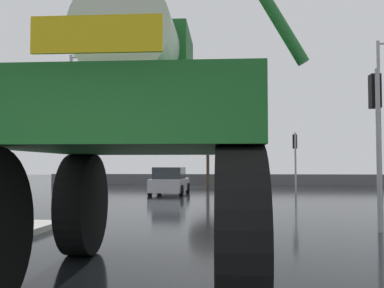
# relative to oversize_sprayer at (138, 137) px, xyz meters

# --- Properties ---
(ground_plane) EXTENTS (120.00, 120.00, 0.00)m
(ground_plane) POSITION_rel_oversize_sprayer_xyz_m (0.01, 13.74, -2.00)
(ground_plane) COLOR black
(oversize_sprayer) EXTENTS (4.00, 5.48, 4.54)m
(oversize_sprayer) POSITION_rel_oversize_sprayer_xyz_m (0.00, 0.00, 0.00)
(oversize_sprayer) COLOR black
(oversize_sprayer) RESTS_ON ground
(sedan_ahead) EXTENTS (1.93, 4.13, 1.52)m
(sedan_ahead) POSITION_rel_oversize_sprayer_xyz_m (-2.48, 19.12, -1.29)
(sedan_ahead) COLOR #B7B7BF
(sedan_ahead) RESTS_ON ground
(traffic_signal_near_right) EXTENTS (0.24, 0.54, 3.97)m
(traffic_signal_near_right) POSITION_rel_oversize_sprayer_xyz_m (4.77, 5.31, 0.89)
(traffic_signal_near_right) COLOR #A8AAAF
(traffic_signal_near_right) RESTS_ON ground
(traffic_signal_far_left) EXTENTS (0.24, 0.55, 3.57)m
(traffic_signal_far_left) POSITION_rel_oversize_sprayer_xyz_m (4.71, 21.24, 0.60)
(traffic_signal_far_left) COLOR #A8AAAF
(traffic_signal_far_left) RESTS_ON ground
(traffic_signal_far_right) EXTENTS (0.24, 0.55, 3.58)m
(traffic_signal_far_right) POSITION_rel_oversize_sprayer_xyz_m (2.83, 21.24, 0.61)
(traffic_signal_far_right) COLOR #A8AAAF
(traffic_signal_far_right) RESTS_ON ground
(streetlight_far_left) EXTENTS (2.11, 0.24, 8.12)m
(streetlight_far_left) POSITION_rel_oversize_sprayer_xyz_m (-8.24, 19.43, 2.53)
(streetlight_far_left) COLOR #A8AAAF
(streetlight_far_left) RESTS_ON ground
(streetlight_far_right) EXTENTS (1.92, 0.24, 8.40)m
(streetlight_far_right) POSITION_rel_oversize_sprayer_xyz_m (9.11, 19.20, 2.65)
(streetlight_far_right) COLOR #A8AAAF
(streetlight_far_right) RESTS_ON ground
(bare_tree_far_center) EXTENTS (3.18, 3.18, 5.49)m
(bare_tree_far_center) POSITION_rel_oversize_sprayer_xyz_m (-1.09, 30.27, 2.12)
(bare_tree_far_center) COLOR #473828
(bare_tree_far_center) RESTS_ON ground
(roadside_barrier) EXTENTS (29.83, 0.24, 0.90)m
(roadside_barrier) POSITION_rel_oversize_sprayer_xyz_m (0.01, 32.24, -1.55)
(roadside_barrier) COLOR #59595B
(roadside_barrier) RESTS_ON ground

